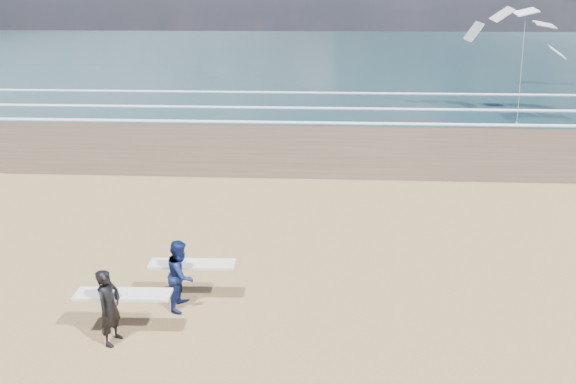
{
  "coord_description": "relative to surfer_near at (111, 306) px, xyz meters",
  "views": [
    {
      "loc": [
        3.21,
        -9.26,
        7.4
      ],
      "look_at": [
        2.38,
        6.0,
        1.64
      ],
      "focal_mm": 32.0,
      "sensor_mm": 36.0,
      "label": 1
    }
  ],
  "objects": [
    {
      "name": "ocean",
      "position": [
        21.3,
        71.61,
        -0.94
      ],
      "size": [
        220.0,
        100.0,
        0.02
      ],
      "primitive_type": "cube",
      "color": "#193438",
      "rests_on": "ground"
    },
    {
      "name": "surfer_near",
      "position": [
        0.0,
        0.0,
        0.0
      ],
      "size": [
        2.21,
        1.02,
        1.86
      ],
      "color": "black",
      "rests_on": "ground"
    },
    {
      "name": "kite_1",
      "position": [
        17.98,
        25.85,
        3.78
      ],
      "size": [
        6.88,
        4.86,
        7.94
      ],
      "color": "slate",
      "rests_on": "ground"
    },
    {
      "name": "surfer_far",
      "position": [
        1.23,
        1.53,
        -0.01
      ],
      "size": [
        2.22,
        1.13,
        1.85
      ],
      "color": "#0E1C51",
      "rests_on": "ground"
    },
    {
      "name": "foam_breakers",
      "position": [
        21.3,
        27.71,
        -0.89
      ],
      "size": [
        220.0,
        11.7,
        0.05
      ],
      "color": "white",
      "rests_on": "ground"
    }
  ]
}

